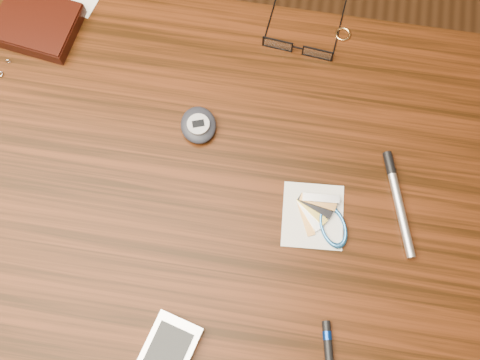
{
  "coord_description": "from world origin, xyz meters",
  "views": [
    {
      "loc": [
        0.08,
        -0.22,
        1.57
      ],
      "look_at": [
        0.03,
        0.05,
        0.76
      ],
      "focal_mm": 45.0,
      "sensor_mm": 36.0,
      "label": 1
    }
  ],
  "objects_px": {
    "silver_pen": "(397,195)",
    "desk": "(214,227)",
    "wallet_and_card": "(38,23)",
    "pedometer": "(198,125)",
    "notepad_keys": "(323,219)",
    "eyeglasses": "(298,46)"
  },
  "relations": [
    {
      "from": "eyeglasses",
      "to": "pedometer",
      "type": "height_order",
      "value": "same"
    },
    {
      "from": "eyeglasses",
      "to": "desk",
      "type": "bearing_deg",
      "value": -107.86
    },
    {
      "from": "pedometer",
      "to": "silver_pen",
      "type": "xyz_separation_m",
      "value": [
        0.3,
        -0.06,
        -0.0
      ]
    },
    {
      "from": "desk",
      "to": "silver_pen",
      "type": "xyz_separation_m",
      "value": [
        0.26,
        0.06,
        0.11
      ]
    },
    {
      "from": "silver_pen",
      "to": "desk",
      "type": "bearing_deg",
      "value": -166.74
    },
    {
      "from": "wallet_and_card",
      "to": "eyeglasses",
      "type": "bearing_deg",
      "value": 3.69
    },
    {
      "from": "eyeglasses",
      "to": "silver_pen",
      "type": "distance_m",
      "value": 0.27
    },
    {
      "from": "notepad_keys",
      "to": "silver_pen",
      "type": "distance_m",
      "value": 0.11
    },
    {
      "from": "eyeglasses",
      "to": "notepad_keys",
      "type": "xyz_separation_m",
      "value": [
        0.07,
        -0.27,
        -0.01
      ]
    },
    {
      "from": "desk",
      "to": "eyeglasses",
      "type": "distance_m",
      "value": 0.31
    },
    {
      "from": "silver_pen",
      "to": "pedometer",
      "type": "bearing_deg",
      "value": 168.46
    },
    {
      "from": "desk",
      "to": "wallet_and_card",
      "type": "distance_m",
      "value": 0.42
    },
    {
      "from": "desk",
      "to": "wallet_and_card",
      "type": "xyz_separation_m",
      "value": [
        -0.32,
        0.25,
        0.12
      ]
    },
    {
      "from": "eyeglasses",
      "to": "pedometer",
      "type": "relative_size",
      "value": 1.69
    },
    {
      "from": "notepad_keys",
      "to": "desk",
      "type": "bearing_deg",
      "value": -176.4
    },
    {
      "from": "eyeglasses",
      "to": "silver_pen",
      "type": "xyz_separation_m",
      "value": [
        0.17,
        -0.22,
        -0.0
      ]
    },
    {
      "from": "wallet_and_card",
      "to": "pedometer",
      "type": "height_order",
      "value": "wallet_and_card"
    },
    {
      "from": "wallet_and_card",
      "to": "notepad_keys",
      "type": "xyz_separation_m",
      "value": [
        0.48,
        -0.24,
        -0.01
      ]
    },
    {
      "from": "wallet_and_card",
      "to": "pedometer",
      "type": "xyz_separation_m",
      "value": [
        0.28,
        -0.13,
        -0.0
      ]
    },
    {
      "from": "eyeglasses",
      "to": "silver_pen",
      "type": "relative_size",
      "value": 0.82
    },
    {
      "from": "desk",
      "to": "notepad_keys",
      "type": "relative_size",
      "value": 9.06
    },
    {
      "from": "eyeglasses",
      "to": "pedometer",
      "type": "distance_m",
      "value": 0.2
    }
  ]
}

